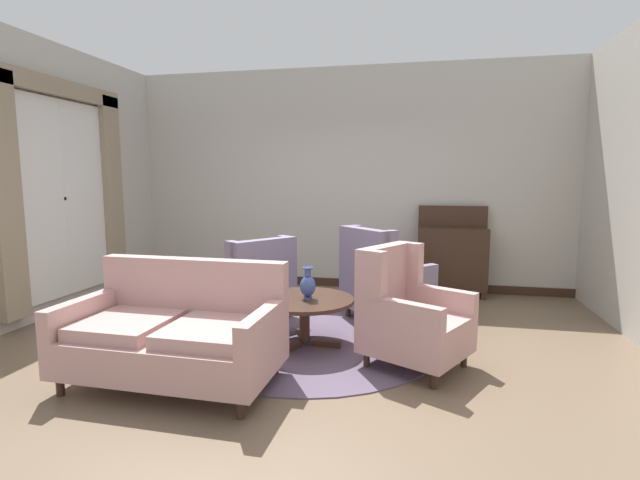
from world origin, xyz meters
The scene contains 13 objects.
ground centered at (0.00, 0.00, 0.00)m, with size 8.99×8.99×0.00m, color brown.
wall_back centered at (0.00, 2.73, 1.60)m, with size 6.58×0.08×3.20m, color #BCB7AD.
wall_left centered at (-3.21, 0.82, 1.60)m, with size 0.08×3.82×3.20m, color #BCB7AD.
baseboard_back centered at (0.00, 2.67, 0.06)m, with size 6.42×0.03×0.12m, color #382319.
area_rug centered at (0.00, 0.30, 0.01)m, with size 2.64×2.64×0.01m, color #5B4C60.
window_with_curtains centered at (-3.11, 0.75, 1.53)m, with size 0.12×2.04×2.62m.
coffee_table centered at (0.00, 0.11, 0.40)m, with size 0.96×0.96×0.47m.
porcelain_vase centered at (0.04, 0.09, 0.61)m, with size 0.15×0.15×0.31m.
settee centered at (-0.81, -0.90, 0.40)m, with size 1.67×0.93×0.95m.
armchair_beside_settee centered at (0.66, 1.12, 0.45)m, with size 1.13×1.12×1.08m.
armchair_near_sideboard centered at (-0.82, 0.87, 0.41)m, with size 1.16×1.15×0.95m.
armchair_foreground_right centered at (0.99, -0.16, 0.44)m, with size 1.04×1.01×1.03m.
sideboard centered at (1.51, 2.43, 0.54)m, with size 0.93×0.34×1.24m.
Camera 1 is at (1.06, -4.19, 1.63)m, focal length 26.49 mm.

